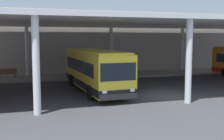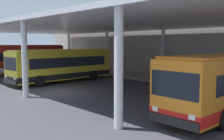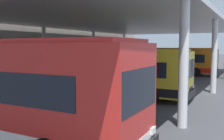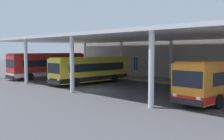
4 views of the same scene
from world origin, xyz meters
TOP-DOWN VIEW (x-y plane):
  - ground_plane at (0.00, 0.00)m, footprint 200.00×200.00m
  - platform_kerb at (0.00, 11.75)m, footprint 42.00×4.50m
  - station_building_facade at (0.00, 15.00)m, footprint 48.00×1.60m
  - canopy_shelter at (0.00, 5.50)m, footprint 40.00×17.00m
  - bus_second_bay at (-4.55, 3.42)m, footprint 2.94×10.60m
  - bench_waiting at (-11.24, 11.82)m, footprint 1.80×0.45m
  - banner_sign at (-3.98, 10.94)m, footprint 0.70×0.12m

SIDE VIEW (x-z plane):
  - ground_plane at x=0.00m, z-range 0.00..0.00m
  - platform_kerb at x=0.00m, z-range 0.00..0.18m
  - bench_waiting at x=-11.24m, z-range 0.20..1.12m
  - bus_second_bay at x=-4.55m, z-range 0.07..3.24m
  - banner_sign at x=-3.98m, z-range 0.38..3.58m
  - station_building_facade at x=0.00m, z-range 0.00..7.25m
  - canopy_shelter at x=0.00m, z-range 2.52..8.07m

